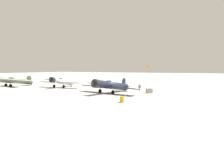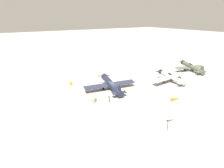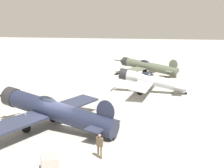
{
  "view_description": "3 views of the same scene",
  "coord_description": "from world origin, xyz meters",
  "px_view_note": "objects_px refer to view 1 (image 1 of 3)",
  "views": [
    {
      "loc": [
        19.47,
        -35.21,
        4.9
      ],
      "look_at": [
        0.0,
        -0.0,
        1.8
      ],
      "focal_mm": 31.76,
      "sensor_mm": 36.0,
      "label": 1
    },
    {
      "loc": [
        23.47,
        36.36,
        17.44
      ],
      "look_at": [
        0.0,
        -0.0,
        1.8
      ],
      "focal_mm": 30.43,
      "sensor_mm": 36.0,
      "label": 2
    },
    {
      "loc": [
        21.58,
        12.12,
        7.96
      ],
      "look_at": [
        -12.7,
        -0.05,
        1.6
      ],
      "focal_mm": 51.99,
      "sensor_mm": 36.0,
      "label": 3
    }
  ],
  "objects_px": {
    "equipment_crate": "(149,91)",
    "windsock_mast": "(148,68)",
    "airplane_mid_apron": "(61,82)",
    "fuel_drum": "(122,99)",
    "ground_crew_mechanic": "(140,87)",
    "airplane_foreground": "(110,85)",
    "airplane_far_line": "(13,81)"
  },
  "relations": [
    {
      "from": "airplane_mid_apron",
      "to": "ground_crew_mechanic",
      "type": "bearing_deg",
      "value": 90.02
    },
    {
      "from": "equipment_crate",
      "to": "airplane_foreground",
      "type": "bearing_deg",
      "value": -151.43
    },
    {
      "from": "ground_crew_mechanic",
      "to": "fuel_drum",
      "type": "height_order",
      "value": "ground_crew_mechanic"
    },
    {
      "from": "airplane_far_line",
      "to": "ground_crew_mechanic",
      "type": "distance_m",
      "value": 35.91
    },
    {
      "from": "airplane_mid_apron",
      "to": "equipment_crate",
      "type": "relative_size",
      "value": 8.04
    },
    {
      "from": "windsock_mast",
      "to": "equipment_crate",
      "type": "bearing_deg",
      "value": -70.52
    },
    {
      "from": "airplane_foreground",
      "to": "ground_crew_mechanic",
      "type": "bearing_deg",
      "value": 152.87
    },
    {
      "from": "airplane_foreground",
      "to": "ground_crew_mechanic",
      "type": "distance_m",
      "value": 6.99
    },
    {
      "from": "airplane_far_line",
      "to": "windsock_mast",
      "type": "xyz_separation_m",
      "value": [
        32.49,
        19.89,
        3.7
      ]
    },
    {
      "from": "windsock_mast",
      "to": "airplane_foreground",
      "type": "bearing_deg",
      "value": -93.25
    },
    {
      "from": "airplane_foreground",
      "to": "fuel_drum",
      "type": "xyz_separation_m",
      "value": [
        7.02,
        -9.01,
        -1.1
      ]
    },
    {
      "from": "airplane_far_line",
      "to": "windsock_mast",
      "type": "distance_m",
      "value": 38.27
    },
    {
      "from": "airplane_far_line",
      "to": "fuel_drum",
      "type": "xyz_separation_m",
      "value": [
        38.38,
        -9.14,
        -1.08
      ]
    },
    {
      "from": "windsock_mast",
      "to": "ground_crew_mechanic",
      "type": "bearing_deg",
      "value": -78.28
    },
    {
      "from": "airplane_mid_apron",
      "to": "fuel_drum",
      "type": "height_order",
      "value": "airplane_mid_apron"
    },
    {
      "from": "airplane_far_line",
      "to": "windsock_mast",
      "type": "relative_size",
      "value": 2.03
    },
    {
      "from": "airplane_far_line",
      "to": "windsock_mast",
      "type": "bearing_deg",
      "value": 134.51
    },
    {
      "from": "fuel_drum",
      "to": "windsock_mast",
      "type": "bearing_deg",
      "value": 101.46
    },
    {
      "from": "airplane_foreground",
      "to": "airplane_mid_apron",
      "type": "xyz_separation_m",
      "value": [
        -16.95,
        3.91,
        0.03
      ]
    },
    {
      "from": "airplane_far_line",
      "to": "fuel_drum",
      "type": "relative_size",
      "value": 13.16
    },
    {
      "from": "airplane_mid_apron",
      "to": "fuel_drum",
      "type": "distance_m",
      "value": 27.26
    },
    {
      "from": "equipment_crate",
      "to": "airplane_far_line",
      "type": "bearing_deg",
      "value": -174.59
    },
    {
      "from": "ground_crew_mechanic",
      "to": "fuel_drum",
      "type": "bearing_deg",
      "value": -50.71
    },
    {
      "from": "equipment_crate",
      "to": "windsock_mast",
      "type": "bearing_deg",
      "value": 109.48
    },
    {
      "from": "airplane_foreground",
      "to": "fuel_drum",
      "type": "bearing_deg",
      "value": 47.05
    },
    {
      "from": "airplane_foreground",
      "to": "ground_crew_mechanic",
      "type": "relative_size",
      "value": 8.54
    },
    {
      "from": "airplane_foreground",
      "to": "fuel_drum",
      "type": "height_order",
      "value": "airplane_foreground"
    },
    {
      "from": "ground_crew_mechanic",
      "to": "equipment_crate",
      "type": "distance_m",
      "value": 3.37
    },
    {
      "from": "airplane_mid_apron",
      "to": "fuel_drum",
      "type": "bearing_deg",
      "value": 57.05
    },
    {
      "from": "airplane_mid_apron",
      "to": "ground_crew_mechanic",
      "type": "distance_m",
      "value": 21.15
    },
    {
      "from": "airplane_far_line",
      "to": "ground_crew_mechanic",
      "type": "bearing_deg",
      "value": 111.84
    },
    {
      "from": "airplane_foreground",
      "to": "equipment_crate",
      "type": "height_order",
      "value": "airplane_foreground"
    }
  ]
}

